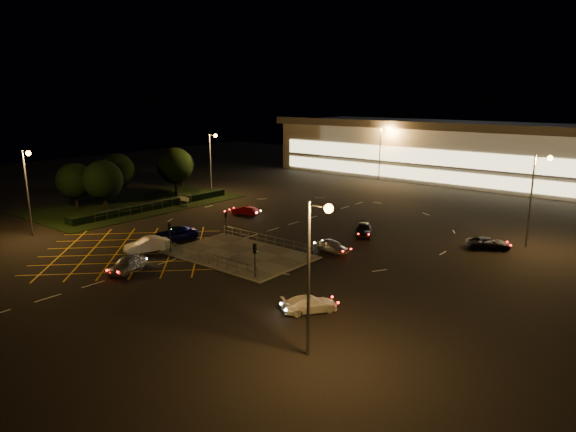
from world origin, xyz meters
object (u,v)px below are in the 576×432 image
Objects in this scene: signal_nw at (226,217)px; car_approach_white at (310,304)px; signal_sw at (170,231)px; car_near_silver at (127,264)px; car_left_blue at (174,234)px; car_queue_white at (147,245)px; signal_se at (255,253)px; car_right_silver at (332,246)px; car_circ_red at (245,211)px; car_far_dkgrey at (364,230)px; car_east_grey at (489,243)px; signal_ne at (309,235)px.

signal_nw is 22.79m from car_approach_white.
signal_sw reaches higher than car_near_silver.
car_queue_white is at bearing -63.09° from car_left_blue.
car_near_silver is at bearing 44.04° from car_approach_white.
signal_se is 15.93m from car_left_blue.
car_right_silver is 15.43m from car_approach_white.
car_left_blue is at bearing -43.16° from signal_sw.
signal_sw is 0.67× the size of car_queue_white.
car_left_blue reaches higher than car_circ_red.
car_queue_white is at bearing 5.17° from signal_se.
car_approach_white is (8.16, -21.37, -0.04)m from car_far_dkgrey.
signal_sw is 0.74× the size of car_near_silver.
car_queue_white is 22.33m from car_approach_white.
car_east_grey is (13.19, 22.37, -1.73)m from signal_se.
car_queue_white is at bearing -103.35° from signal_nw.
car_right_silver reaches higher than car_east_grey.
car_left_blue is at bearing 123.27° from car_queue_white.
car_near_silver reaches higher than car_right_silver.
signal_se is 11.16m from car_right_silver.
car_left_blue is 1.16× the size of car_east_grey.
signal_se is at bearing -0.94° from car_left_blue.
signal_nw reaches higher than car_queue_white.
signal_nw is at bearing 86.86° from car_east_grey.
signal_nw is at bearing 16.89° from car_circ_red.
signal_nw reaches higher than car_east_grey.
car_east_grey is at bearing 58.19° from car_queue_white.
car_near_silver reaches higher than car_approach_white.
car_left_blue reaches higher than car_near_silver.
car_queue_white is (-2.20, -9.27, -1.59)m from signal_nw.
car_near_silver is at bearing -143.82° from car_far_dkgrey.
signal_ne reaches higher than car_queue_white.
car_queue_white is at bearing 139.67° from car_right_silver.
signal_ne is at bearing 27.90° from car_left_blue.
signal_nw is 14.28m from car_near_silver.
car_east_grey reaches higher than car_circ_red.
car_far_dkgrey is 13.74m from car_east_grey.
signal_se reaches higher than car_near_silver.
signal_nw reaches higher than car_circ_red.
car_right_silver is 16.80m from car_east_grey.
signal_sw is at bearing 84.32° from car_near_silver.
car_approach_white is at bearing -99.98° from car_far_dkgrey.
signal_sw is 3.00m from car_queue_white.
signal_nw is 0.69× the size of car_far_dkgrey.
car_approach_white is (22.29, -1.34, -0.15)m from car_queue_white.
signal_sw reaches higher than car_approach_white.
car_circ_red is at bearing 122.66° from signal_nw.
car_right_silver is at bearing 99.75° from car_east_grey.
signal_se reaches higher than car_east_grey.
signal_se is 0.84× the size of car_circ_red.
car_queue_white is (-14.20, -9.27, -1.59)m from signal_ne.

